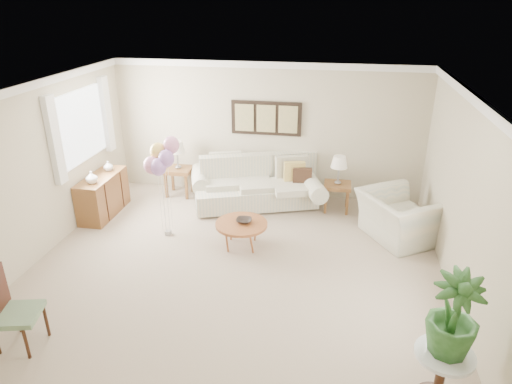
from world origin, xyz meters
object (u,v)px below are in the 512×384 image
accent_chair (11,308)px  coffee_table (241,225)px  sofa (256,186)px  balloon_cluster (161,158)px  armchair (398,217)px

accent_chair → coffee_table: bearing=51.6°
sofa → balloon_cluster: 2.19m
coffee_table → accent_chair: (-2.08, -2.63, 0.11)m
sofa → armchair: size_ratio=2.35×
sofa → balloon_cluster: (-1.24, -1.49, 1.01)m
coffee_table → armchair: 2.57m
armchair → accent_chair: accent_chair is taller
sofa → balloon_cluster: bearing=-129.8°
armchair → accent_chair: size_ratio=1.24×
accent_chair → balloon_cluster: 3.01m
coffee_table → balloon_cluster: (-1.30, 0.14, 0.99)m
sofa → accent_chair: (-2.03, -4.27, 0.13)m
sofa → accent_chair: accent_chair is taller
accent_chair → balloon_cluster: bearing=74.2°
coffee_table → armchair: armchair is taller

